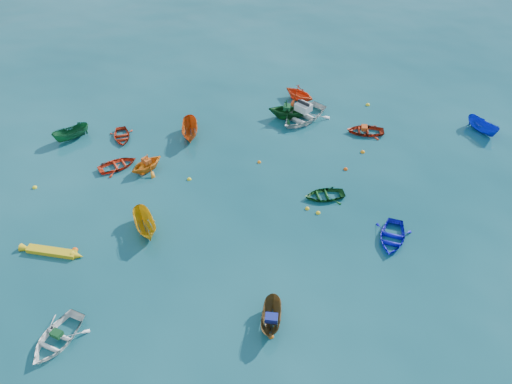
{
  "coord_description": "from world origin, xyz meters",
  "views": [
    {
      "loc": [
        -0.6,
        -20.98,
        22.7
      ],
      "look_at": [
        0.0,
        5.0,
        0.4
      ],
      "focal_mm": 35.0,
      "sensor_mm": 36.0,
      "label": 1
    }
  ],
  "objects_px": {
    "dinghy_white_near": "(58,341)",
    "dinghy_blue_se": "(391,239)",
    "motorboat_white": "(303,119)",
    "kayak_yellow": "(52,253)"
  },
  "relations": [
    {
      "from": "dinghy_white_near",
      "to": "dinghy_blue_se",
      "type": "xyz_separation_m",
      "value": [
        18.99,
        6.83,
        0.0
      ]
    },
    {
      "from": "dinghy_white_near",
      "to": "kayak_yellow",
      "type": "relative_size",
      "value": 0.89
    },
    {
      "from": "motorboat_white",
      "to": "dinghy_blue_se",
      "type": "bearing_deg",
      "value": -28.98
    },
    {
      "from": "kayak_yellow",
      "to": "motorboat_white",
      "type": "height_order",
      "value": "motorboat_white"
    },
    {
      "from": "dinghy_blue_se",
      "to": "motorboat_white",
      "type": "bearing_deg",
      "value": 127.04
    },
    {
      "from": "dinghy_white_near",
      "to": "dinghy_blue_se",
      "type": "relative_size",
      "value": 1.06
    },
    {
      "from": "dinghy_blue_se",
      "to": "motorboat_white",
      "type": "distance_m",
      "value": 14.78
    },
    {
      "from": "dinghy_white_near",
      "to": "motorboat_white",
      "type": "relative_size",
      "value": 0.72
    },
    {
      "from": "dinghy_white_near",
      "to": "dinghy_blue_se",
      "type": "distance_m",
      "value": 20.18
    },
    {
      "from": "dinghy_blue_se",
      "to": "kayak_yellow",
      "type": "distance_m",
      "value": 21.05
    }
  ]
}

